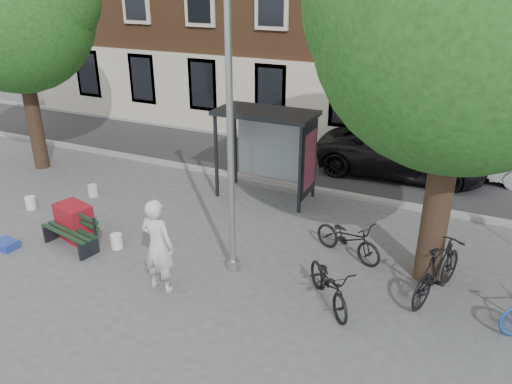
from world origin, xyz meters
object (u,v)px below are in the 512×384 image
object	(u,v)px
lamppost	(231,153)
red_stand	(75,221)
bench	(71,232)
bus_shelter	(280,136)
bike_d	(438,270)
bike_c	(329,284)
car_dark	(402,153)
bike_a	(348,238)
painter	(158,246)

from	to	relation	value
lamppost	red_stand	world-z (taller)	lamppost
bench	bus_shelter	bearing A→B (deg)	66.25
bike_d	bike_c	bearing A→B (deg)	50.16
bench	bike_c	xyz separation A→B (m)	(6.36, 0.42, 0.09)
bike_c	red_stand	size ratio (longest dim) A/B	2.03
bike_c	red_stand	xyz separation A→B (m)	(-6.62, -0.02, -0.03)
lamppost	bike_c	distance (m)	3.29
lamppost	red_stand	distance (m)	4.89
lamppost	bus_shelter	xyz separation A→B (m)	(-0.61, 4.11, -0.87)
lamppost	bench	bearing A→B (deg)	-169.54
bike_c	red_stand	distance (m)	6.62
bus_shelter	car_dark	distance (m)	4.68
bench	bike_a	size ratio (longest dim) A/B	0.95
bike_c	car_dark	world-z (taller)	car_dark
bus_shelter	painter	world-z (taller)	bus_shelter
bus_shelter	bike_d	distance (m)	5.98
bus_shelter	bike_c	size ratio (longest dim) A/B	1.56
bike_a	lamppost	bearing A→B (deg)	149.13
bike_a	red_stand	world-z (taller)	bike_a
lamppost	bike_d	size ratio (longest dim) A/B	2.94
painter	bus_shelter	bearing A→B (deg)	-92.40
bus_shelter	bike_c	distance (m)	5.51
bike_c	lamppost	bearing A→B (deg)	131.96
painter	bench	world-z (taller)	painter
painter	bike_c	world-z (taller)	painter
lamppost	car_dark	size ratio (longest dim) A/B	1.13
red_stand	bus_shelter	bearing A→B (deg)	50.48
bus_shelter	red_stand	distance (m)	5.96
lamppost	bike_c	bearing A→B (deg)	-8.00
bike_d	car_dark	xyz separation A→B (m)	(-1.92, 6.71, 0.13)
bench	bike_c	bearing A→B (deg)	15.17
bus_shelter	bike_a	world-z (taller)	bus_shelter
painter	bike_a	world-z (taller)	painter
bike_c	car_dark	size ratio (longest dim) A/B	0.34
lamppost	red_stand	bearing A→B (deg)	-175.30
bus_shelter	red_stand	world-z (taller)	bus_shelter
bike_a	bike_c	size ratio (longest dim) A/B	0.99
painter	car_dark	world-z (taller)	painter
bike_c	bike_d	xyz separation A→B (m)	(1.91, 1.19, 0.14)
painter	red_stand	distance (m)	3.42
lamppost	painter	xyz separation A→B (m)	(-1.05, -1.30, -1.75)
lamppost	painter	bearing A→B (deg)	-128.92
lamppost	bench	world-z (taller)	lamppost
bus_shelter	car_dark	size ratio (longest dim) A/B	0.53
lamppost	bus_shelter	world-z (taller)	lamppost
bike_a	red_stand	distance (m)	6.77
lamppost	painter	world-z (taller)	lamppost
painter	bike_a	xyz separation A→B (m)	(3.22, 2.95, -0.55)
red_stand	bike_d	bearing A→B (deg)	8.09
bike_c	bench	bearing A→B (deg)	143.70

